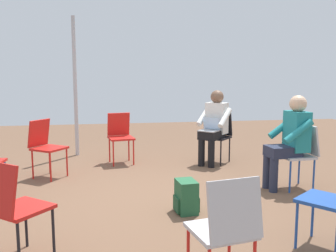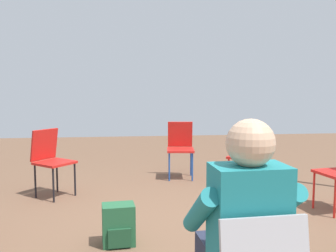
% 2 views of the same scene
% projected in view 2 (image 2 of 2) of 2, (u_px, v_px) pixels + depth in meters
% --- Properties ---
extents(ground_plane, '(14.00, 14.00, 0.00)m').
position_uv_depth(ground_plane, '(177.00, 228.00, 3.68)').
color(ground_plane, brown).
extents(chair_southeast, '(0.59, 0.58, 0.85)m').
position_uv_depth(chair_southeast, '(51.00, 157.00, 4.72)').
color(chair_southeast, red).
rests_on(chair_southeast, ground).
extents(chair_southwest, '(0.57, 0.58, 0.85)m').
position_uv_depth(chair_southwest, '(247.00, 152.00, 5.15)').
color(chair_southwest, red).
rests_on(chair_southwest, ground).
extents(chair_south, '(0.44, 0.48, 0.85)m').
position_uv_depth(chair_south, '(180.00, 145.00, 5.71)').
color(chair_south, red).
rests_on(chair_south, ground).
extents(person_in_teal, '(0.51, 0.54, 1.24)m').
position_uv_depth(person_in_teal, '(241.00, 230.00, 1.79)').
color(person_in_teal, '#23283D').
rests_on(person_in_teal, ground).
extents(backpack_near_laptop_user, '(0.30, 0.27, 0.36)m').
position_uv_depth(backpack_near_laptop_user, '(119.00, 227.00, 3.28)').
color(backpack_near_laptop_user, '#235B38').
rests_on(backpack_near_laptop_user, ground).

